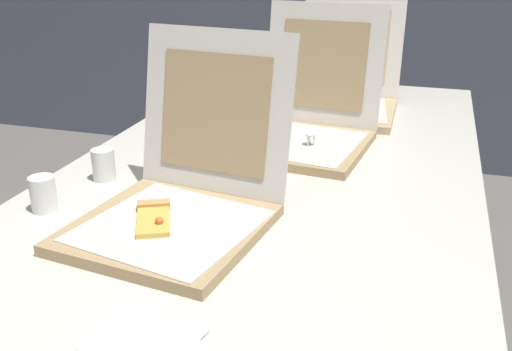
# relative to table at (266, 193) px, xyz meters

# --- Properties ---
(table) EXTENTS (0.97, 2.00, 0.74)m
(table) POSITION_rel_table_xyz_m (0.00, 0.00, 0.00)
(table) COLOR silver
(table) RESTS_ON ground
(pizza_box_front) EXTENTS (0.38, 0.44, 0.35)m
(pizza_box_front) POSITION_rel_table_xyz_m (-0.09, -0.29, 0.10)
(pizza_box_front) COLOR tan
(pizza_box_front) RESTS_ON table
(pizza_box_middle) EXTENTS (0.37, 0.42, 0.35)m
(pizza_box_middle) POSITION_rel_table_xyz_m (0.04, 0.24, 0.10)
(pizza_box_middle) COLOR tan
(pizza_box_middle) RESTS_ON table
(pizza_box_back) EXTENTS (0.34, 0.42, 0.35)m
(pizza_box_back) POSITION_rel_table_xyz_m (0.08, 0.59, 0.10)
(pizza_box_back) COLOR tan
(pizza_box_back) RESTS_ON table
(cup_white_mid) EXTENTS (0.05, 0.05, 0.07)m
(cup_white_mid) POSITION_rel_table_xyz_m (-0.26, 0.04, 0.08)
(cup_white_mid) COLOR white
(cup_white_mid) RESTS_ON table
(cup_white_near_center) EXTENTS (0.05, 0.05, 0.07)m
(cup_white_near_center) POSITION_rel_table_xyz_m (-0.35, -0.14, 0.08)
(cup_white_near_center) COLOR white
(cup_white_near_center) RESTS_ON table
(cup_white_near_left) EXTENTS (0.05, 0.05, 0.07)m
(cup_white_near_left) POSITION_rel_table_xyz_m (-0.38, -0.32, 0.08)
(cup_white_near_left) COLOR white
(cup_white_near_left) RESTS_ON table
(cup_white_far) EXTENTS (0.05, 0.05, 0.07)m
(cup_white_far) POSITION_rel_table_xyz_m (-0.25, 0.33, 0.08)
(cup_white_far) COLOR white
(cup_white_far) RESTS_ON table
(napkin_pile) EXTENTS (0.18, 0.18, 0.01)m
(napkin_pile) POSITION_rel_table_xyz_m (0.00, -0.65, 0.05)
(napkin_pile) COLOR white
(napkin_pile) RESTS_ON table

